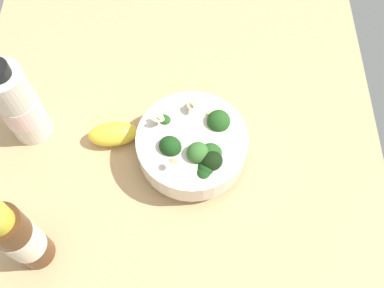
# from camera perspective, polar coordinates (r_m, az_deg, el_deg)

# --- Properties ---
(ground_plane) EXTENTS (0.71, 0.71, 0.05)m
(ground_plane) POSITION_cam_1_polar(r_m,az_deg,el_deg) (0.78, -2.46, -0.25)
(ground_plane) COLOR tan
(bowl_of_broccoli) EXTENTS (0.18, 0.18, 0.09)m
(bowl_of_broccoli) POSITION_cam_1_polar(r_m,az_deg,el_deg) (0.71, 0.11, -0.17)
(bowl_of_broccoli) COLOR silver
(bowl_of_broccoli) RESTS_ON ground_plane
(lemon_wedge) EXTENTS (0.05, 0.09, 0.04)m
(lemon_wedge) POSITION_cam_1_polar(r_m,az_deg,el_deg) (0.75, -10.12, 1.34)
(lemon_wedge) COLOR yellow
(lemon_wedge) RESTS_ON ground_plane
(bottle_tall) EXTENTS (0.07, 0.07, 0.18)m
(bottle_tall) POSITION_cam_1_polar(r_m,az_deg,el_deg) (0.75, -21.49, 4.76)
(bottle_tall) COLOR beige
(bottle_tall) RESTS_ON ground_plane
(bottle_short) EXTENTS (0.05, 0.05, 0.18)m
(bottle_short) POSITION_cam_1_polar(r_m,az_deg,el_deg) (0.65, -21.35, -11.22)
(bottle_short) COLOR #472814
(bottle_short) RESTS_ON ground_plane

